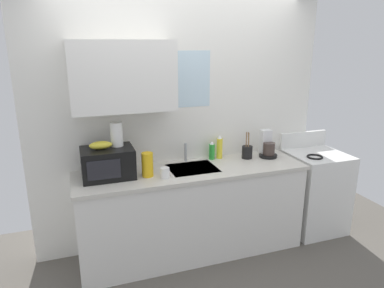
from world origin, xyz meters
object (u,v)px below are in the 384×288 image
object	(u,v)px
microwave	(108,163)
banana_bunch	(101,145)
cereal_canister	(147,165)
coffee_maker	(267,147)
dish_soap_bottle_green	(212,151)
stove_range	(314,191)
dish_soap_bottle_yellow	(220,147)
utensil_crock	(247,152)
paper_towel_roll	(117,134)
mug_white	(165,173)

from	to	relation	value
microwave	banana_bunch	world-z (taller)	banana_bunch
banana_bunch	cereal_canister	bearing A→B (deg)	-14.38
coffee_maker	dish_soap_bottle_green	xyz separation A→B (m)	(-0.59, 0.11, -0.01)
stove_range	dish_soap_bottle_yellow	bearing A→B (deg)	168.70
banana_bunch	utensil_crock	world-z (taller)	banana_bunch
microwave	banana_bunch	distance (m)	0.18
cereal_canister	utensil_crock	world-z (taller)	utensil_crock
banana_bunch	dish_soap_bottle_green	bearing A→B (deg)	8.28
microwave	dish_soap_bottle_yellow	distance (m)	1.18
microwave	dish_soap_bottle_green	world-z (taller)	microwave
banana_bunch	paper_towel_roll	distance (m)	0.18
cereal_canister	microwave	bearing A→B (deg)	163.87
stove_range	utensil_crock	distance (m)	0.97
microwave	utensil_crock	xyz separation A→B (m)	(1.44, 0.07, -0.06)
stove_range	dish_soap_bottle_yellow	distance (m)	1.24
microwave	cereal_canister	world-z (taller)	microwave
stove_range	mug_white	bearing A→B (deg)	-175.37
stove_range	dish_soap_bottle_green	size ratio (longest dim) A/B	5.49
stove_range	dish_soap_bottle_green	xyz separation A→B (m)	(-1.17, 0.21, 0.53)
coffee_maker	dish_soap_bottle_green	bearing A→B (deg)	169.85
coffee_maker	microwave	bearing A→B (deg)	-177.95
dish_soap_bottle_yellow	utensil_crock	size ratio (longest dim) A/B	0.86
paper_towel_roll	dish_soap_bottle_yellow	xyz separation A→B (m)	(1.07, 0.12, -0.26)
stove_range	banana_bunch	bearing A→B (deg)	178.84
cereal_canister	utensil_crock	size ratio (longest dim) A/B	0.77
dish_soap_bottle_yellow	cereal_canister	xyz separation A→B (m)	(-0.83, -0.27, -0.01)
mug_white	utensil_crock	distance (m)	1.00
utensil_crock	cereal_canister	bearing A→B (deg)	-171.23
dish_soap_bottle_green	cereal_canister	xyz separation A→B (m)	(-0.74, -0.26, 0.02)
microwave	dish_soap_bottle_yellow	world-z (taller)	microwave
stove_range	cereal_canister	world-z (taller)	cereal_canister
banana_bunch	coffee_maker	size ratio (longest dim) A/B	0.71
microwave	cereal_canister	xyz separation A→B (m)	(0.34, -0.10, -0.02)
banana_bunch	stove_range	bearing A→B (deg)	-1.16
coffee_maker	utensil_crock	bearing A→B (deg)	177.15
microwave	paper_towel_roll	bearing A→B (deg)	27.17
coffee_maker	utensil_crock	size ratio (longest dim) A/B	0.97
cereal_canister	mug_white	bearing A→B (deg)	-33.01
stove_range	coffee_maker	xyz separation A→B (m)	(-0.58, 0.10, 0.55)
paper_towel_roll	dish_soap_bottle_yellow	world-z (taller)	paper_towel_roll
microwave	paper_towel_roll	distance (m)	0.27
banana_bunch	dish_soap_bottle_yellow	xyz separation A→B (m)	(1.22, 0.17, -0.19)
dish_soap_bottle_yellow	mug_white	size ratio (longest dim) A/B	2.62
dish_soap_bottle_green	cereal_canister	world-z (taller)	cereal_canister
stove_range	banana_bunch	xyz separation A→B (m)	(-2.30, 0.05, 0.75)
paper_towel_roll	cereal_canister	xyz separation A→B (m)	(0.24, -0.15, -0.27)
banana_bunch	paper_towel_roll	size ratio (longest dim) A/B	0.91
stove_range	microwave	distance (m)	2.32
dish_soap_bottle_yellow	coffee_maker	bearing A→B (deg)	-12.49
mug_white	banana_bunch	bearing A→B (deg)	160.23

